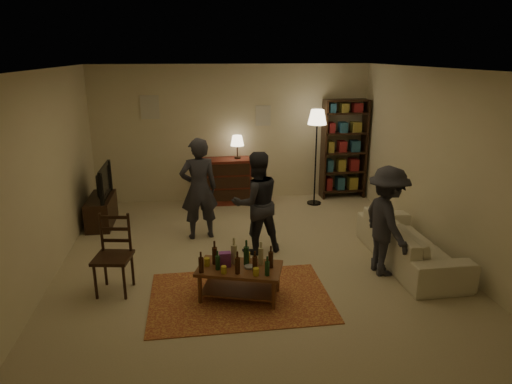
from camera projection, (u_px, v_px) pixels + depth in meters
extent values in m
plane|color=#C6B793|center=(254.00, 259.00, 6.68)|extent=(6.00, 6.00, 0.00)
plane|color=beige|center=(233.00, 134.00, 9.13)|extent=(5.50, 0.00, 5.50)
plane|color=beige|center=(44.00, 178.00, 5.92)|extent=(0.00, 6.00, 6.00)
plane|color=beige|center=(440.00, 164.00, 6.66)|extent=(0.00, 6.00, 6.00)
plane|color=beige|center=(308.00, 267.00, 3.45)|extent=(5.50, 0.00, 5.50)
plane|color=white|center=(254.00, 69.00, 5.89)|extent=(6.00, 6.00, 0.00)
cube|color=beige|center=(150.00, 107.00, 8.73)|extent=(0.35, 0.03, 0.45)
cube|color=beige|center=(263.00, 116.00, 9.09)|extent=(0.30, 0.03, 0.40)
cube|color=maroon|center=(240.00, 297.00, 5.65)|extent=(2.20, 1.50, 0.01)
cube|color=brown|center=(240.00, 269.00, 5.54)|extent=(1.13, 0.82, 0.04)
cube|color=brown|center=(240.00, 289.00, 5.62)|extent=(1.00, 0.70, 0.02)
cylinder|color=brown|center=(200.00, 289.00, 5.46)|extent=(0.05, 0.05, 0.37)
cylinder|color=brown|center=(273.00, 296.00, 5.33)|extent=(0.05, 0.05, 0.37)
cylinder|color=brown|center=(209.00, 273.00, 5.87)|extent=(0.05, 0.05, 0.37)
cylinder|color=brown|center=(278.00, 278.00, 5.73)|extent=(0.05, 0.05, 0.37)
cylinder|color=gold|center=(207.00, 262.00, 5.56)|extent=(0.07, 0.07, 0.10)
cylinder|color=gold|center=(224.00, 270.00, 5.37)|extent=(0.07, 0.07, 0.09)
cylinder|color=gold|center=(248.00, 256.00, 5.70)|extent=(0.07, 0.07, 0.11)
cylinder|color=gold|center=(256.00, 272.00, 5.32)|extent=(0.07, 0.07, 0.09)
cube|color=#733186|center=(225.00, 259.00, 5.55)|extent=(0.14, 0.09, 0.18)
cylinder|color=gray|center=(249.00, 268.00, 5.49)|extent=(0.12, 0.12, 0.03)
cube|color=black|center=(113.00, 258.00, 5.65)|extent=(0.50, 0.50, 0.04)
cylinder|color=black|center=(95.00, 282.00, 5.55)|extent=(0.04, 0.04, 0.46)
cylinder|color=black|center=(124.00, 282.00, 5.55)|extent=(0.04, 0.04, 0.46)
cylinder|color=black|center=(105.00, 269.00, 5.89)|extent=(0.04, 0.04, 0.46)
cylinder|color=black|center=(133.00, 269.00, 5.88)|extent=(0.04, 0.04, 0.46)
cube|color=black|center=(115.00, 231.00, 5.74)|extent=(0.35, 0.09, 0.52)
cube|color=black|center=(101.00, 211.00, 7.98)|extent=(0.40, 1.00, 0.50)
imported|color=black|center=(100.00, 182.00, 7.83)|extent=(0.13, 0.97, 0.56)
cube|color=maroon|center=(225.00, 181.00, 9.10)|extent=(1.00, 0.48, 0.90)
cube|color=black|center=(227.00, 196.00, 8.93)|extent=(0.92, 0.02, 0.22)
cube|color=black|center=(226.00, 183.00, 8.85)|extent=(0.92, 0.02, 0.22)
cube|color=black|center=(226.00, 170.00, 8.78)|extent=(0.92, 0.02, 0.22)
cylinder|color=black|center=(237.00, 158.00, 8.99)|extent=(0.12, 0.12, 0.04)
cylinder|color=black|center=(237.00, 151.00, 8.96)|extent=(0.02, 0.02, 0.22)
cone|color=#FFE5B2|center=(237.00, 141.00, 8.90)|extent=(0.26, 0.26, 0.20)
cube|color=black|center=(324.00, 150.00, 9.27)|extent=(0.04, 0.34, 2.00)
cube|color=black|center=(364.00, 149.00, 9.38)|extent=(0.04, 0.34, 2.00)
cube|color=black|center=(342.00, 189.00, 9.58)|extent=(0.90, 0.34, 0.03)
cube|color=black|center=(343.00, 171.00, 9.46)|extent=(0.90, 0.34, 0.03)
cube|color=black|center=(344.00, 152.00, 9.34)|extent=(0.90, 0.34, 0.03)
cube|color=black|center=(345.00, 133.00, 9.22)|extent=(0.90, 0.34, 0.03)
cube|color=black|center=(346.00, 113.00, 9.11)|extent=(0.90, 0.34, 0.03)
cube|color=black|center=(347.00, 100.00, 9.03)|extent=(0.90, 0.34, 0.03)
cube|color=maroon|center=(328.00, 183.00, 9.49)|extent=(0.12, 0.22, 0.26)
cube|color=#24526C|center=(340.00, 183.00, 9.53)|extent=(0.15, 0.22, 0.26)
cube|color=olive|center=(352.00, 182.00, 9.56)|extent=(0.18, 0.22, 0.26)
cube|color=#24526C|center=(329.00, 165.00, 9.38)|extent=(0.12, 0.22, 0.24)
cube|color=olive|center=(341.00, 165.00, 9.41)|extent=(0.15, 0.22, 0.24)
cube|color=maroon|center=(353.00, 164.00, 9.45)|extent=(0.18, 0.22, 0.24)
cube|color=olive|center=(330.00, 147.00, 9.26)|extent=(0.12, 0.22, 0.22)
cube|color=maroon|center=(342.00, 146.00, 9.30)|extent=(0.15, 0.22, 0.22)
cube|color=#24526C|center=(355.00, 146.00, 9.33)|extent=(0.18, 0.22, 0.22)
cube|color=maroon|center=(331.00, 127.00, 9.15)|extent=(0.12, 0.22, 0.20)
cube|color=#24526C|center=(343.00, 127.00, 9.18)|extent=(0.15, 0.22, 0.20)
cube|color=olive|center=(356.00, 127.00, 9.22)|extent=(0.18, 0.22, 0.20)
cube|color=#24526C|center=(332.00, 108.00, 9.03)|extent=(0.12, 0.22, 0.18)
cube|color=olive|center=(344.00, 108.00, 9.07)|extent=(0.15, 0.22, 0.18)
cube|color=maroon|center=(357.00, 107.00, 9.11)|extent=(0.18, 0.22, 0.18)
cylinder|color=black|center=(314.00, 203.00, 9.15)|extent=(0.28, 0.28, 0.03)
cylinder|color=black|center=(316.00, 163.00, 8.90)|extent=(0.03, 0.03, 1.68)
cone|color=#FFE5B2|center=(317.00, 117.00, 8.64)|extent=(0.36, 0.36, 0.28)
imported|color=beige|center=(410.00, 243.00, 6.51)|extent=(0.81, 2.08, 0.61)
imported|color=#292931|center=(199.00, 189.00, 7.26)|extent=(0.66, 0.49, 1.65)
imported|color=#26272E|center=(256.00, 203.00, 6.75)|extent=(0.87, 0.75, 1.55)
imported|color=#2A2932|center=(387.00, 221.00, 6.08)|extent=(0.62, 1.00, 1.50)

